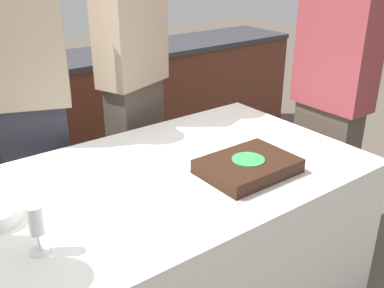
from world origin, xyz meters
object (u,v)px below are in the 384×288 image
object	(u,v)px
wine_glass	(36,222)
cake	(248,167)
person_seated_right	(331,102)
person_standing_back	(31,106)
person_cutting_cake	(134,87)

from	to	relation	value
wine_glass	cake	bearing A→B (deg)	-0.37
cake	person_seated_right	distance (m)	0.85
cake	person_seated_right	bearing A→B (deg)	14.17
person_seated_right	person_standing_back	size ratio (longest dim) A/B	0.95
cake	person_standing_back	xyz separation A→B (m)	(-0.58, 0.94, 0.13)
wine_glass	person_cutting_cake	size ratio (longest dim) A/B	0.10
cake	person_cutting_cake	xyz separation A→B (m)	(-0.00, 0.94, 0.12)
person_cutting_cake	person_standing_back	xyz separation A→B (m)	(-0.58, 0.00, 0.01)
cake	wine_glass	world-z (taller)	wine_glass
wine_glass	person_seated_right	distance (m)	1.72
person_cutting_cake	person_seated_right	world-z (taller)	person_cutting_cake
person_cutting_cake	cake	bearing A→B (deg)	69.12
cake	person_seated_right	world-z (taller)	person_seated_right
wine_glass	person_cutting_cake	world-z (taller)	person_cutting_cake
person_seated_right	wine_glass	bearing A→B (deg)	-83.31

